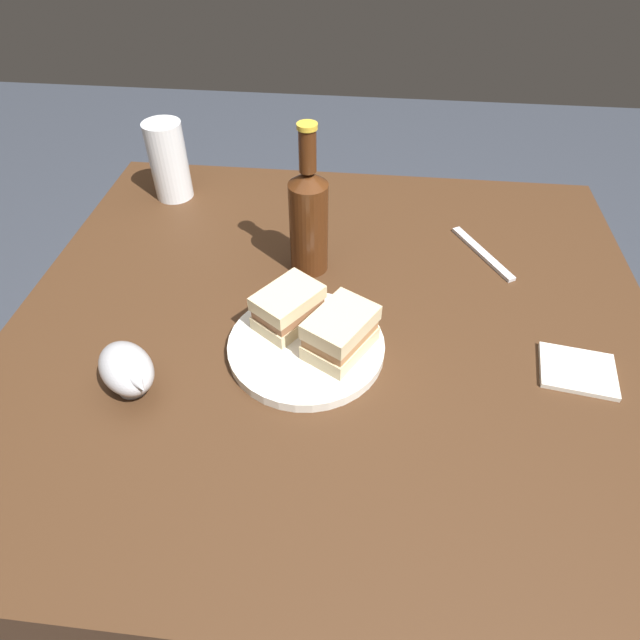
{
  "coord_description": "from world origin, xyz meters",
  "views": [
    {
      "loc": [
        -0.05,
        0.65,
        1.39
      ],
      "look_at": [
        0.02,
        0.04,
        0.8
      ],
      "focal_mm": 30.09,
      "sensor_mm": 36.0,
      "label": 1
    }
  ],
  "objects_px": {
    "plate": "(306,346)",
    "cider_bottle": "(309,218)",
    "pint_glass": "(170,166)",
    "fork": "(482,253)",
    "gravy_boat": "(127,369)",
    "napkin": "(578,371)",
    "sandwich_half_right": "(288,308)",
    "sandwich_half_left": "(340,333)"
  },
  "relations": [
    {
      "from": "plate",
      "to": "cider_bottle",
      "type": "height_order",
      "value": "cider_bottle"
    },
    {
      "from": "pint_glass",
      "to": "fork",
      "type": "distance_m",
      "value": 0.67
    },
    {
      "from": "pint_glass",
      "to": "gravy_boat",
      "type": "xyz_separation_m",
      "value": [
        -0.11,
        0.54,
        -0.03
      ]
    },
    {
      "from": "napkin",
      "to": "fork",
      "type": "xyz_separation_m",
      "value": [
        0.11,
        -0.29,
        -0.0
      ]
    },
    {
      "from": "sandwich_half_right",
      "to": "cider_bottle",
      "type": "bearing_deg",
      "value": -94.13
    },
    {
      "from": "plate",
      "to": "sandwich_half_left",
      "type": "bearing_deg",
      "value": 171.55
    },
    {
      "from": "napkin",
      "to": "gravy_boat",
      "type": "bearing_deg",
      "value": 8.94
    },
    {
      "from": "fork",
      "to": "cider_bottle",
      "type": "bearing_deg",
      "value": -107.06
    },
    {
      "from": "gravy_boat",
      "to": "fork",
      "type": "bearing_deg",
      "value": -144.41
    },
    {
      "from": "plate",
      "to": "sandwich_half_left",
      "type": "relative_size",
      "value": 1.88
    },
    {
      "from": "plate",
      "to": "cider_bottle",
      "type": "distance_m",
      "value": 0.24
    },
    {
      "from": "gravy_boat",
      "to": "napkin",
      "type": "xyz_separation_m",
      "value": [
        -0.66,
        -0.1,
        -0.04
      ]
    },
    {
      "from": "plate",
      "to": "pint_glass",
      "type": "distance_m",
      "value": 0.56
    },
    {
      "from": "sandwich_half_right",
      "to": "fork",
      "type": "bearing_deg",
      "value": -144.18
    },
    {
      "from": "pint_glass",
      "to": "napkin",
      "type": "xyz_separation_m",
      "value": [
        -0.76,
        0.44,
        -0.07
      ]
    },
    {
      "from": "plate",
      "to": "pint_glass",
      "type": "bearing_deg",
      "value": -51.4
    },
    {
      "from": "pint_glass",
      "to": "napkin",
      "type": "distance_m",
      "value": 0.88
    },
    {
      "from": "pint_glass",
      "to": "napkin",
      "type": "bearing_deg",
      "value": 150.14
    },
    {
      "from": "plate",
      "to": "cider_bottle",
      "type": "bearing_deg",
      "value": -84.31
    },
    {
      "from": "gravy_boat",
      "to": "napkin",
      "type": "relative_size",
      "value": 1.13
    },
    {
      "from": "napkin",
      "to": "cider_bottle",
      "type": "bearing_deg",
      "value": -26.17
    },
    {
      "from": "cider_bottle",
      "to": "napkin",
      "type": "height_order",
      "value": "cider_bottle"
    },
    {
      "from": "sandwich_half_left",
      "to": "sandwich_half_right",
      "type": "bearing_deg",
      "value": -30.14
    },
    {
      "from": "napkin",
      "to": "sandwich_half_left",
      "type": "bearing_deg",
      "value": 0.95
    },
    {
      "from": "cider_bottle",
      "to": "fork",
      "type": "height_order",
      "value": "cider_bottle"
    },
    {
      "from": "gravy_boat",
      "to": "fork",
      "type": "relative_size",
      "value": 0.69
    },
    {
      "from": "sandwich_half_right",
      "to": "gravy_boat",
      "type": "height_order",
      "value": "sandwich_half_right"
    },
    {
      "from": "napkin",
      "to": "pint_glass",
      "type": "bearing_deg",
      "value": -29.86
    },
    {
      "from": "sandwich_half_left",
      "to": "cider_bottle",
      "type": "distance_m",
      "value": 0.24
    },
    {
      "from": "napkin",
      "to": "fork",
      "type": "relative_size",
      "value": 0.61
    },
    {
      "from": "sandwich_half_left",
      "to": "cider_bottle",
      "type": "relative_size",
      "value": 0.48
    },
    {
      "from": "gravy_boat",
      "to": "cider_bottle",
      "type": "relative_size",
      "value": 0.45
    },
    {
      "from": "pint_glass",
      "to": "napkin",
      "type": "relative_size",
      "value": 1.5
    },
    {
      "from": "plate",
      "to": "cider_bottle",
      "type": "relative_size",
      "value": 0.89
    },
    {
      "from": "plate",
      "to": "fork",
      "type": "relative_size",
      "value": 1.37
    },
    {
      "from": "plate",
      "to": "gravy_boat",
      "type": "xyz_separation_m",
      "value": [
        0.24,
        0.11,
        0.04
      ]
    },
    {
      "from": "sandwich_half_left",
      "to": "gravy_boat",
      "type": "relative_size",
      "value": 1.05
    },
    {
      "from": "pint_glass",
      "to": "cider_bottle",
      "type": "xyz_separation_m",
      "value": [
        -0.33,
        0.22,
        0.04
      ]
    },
    {
      "from": "gravy_boat",
      "to": "fork",
      "type": "distance_m",
      "value": 0.67
    },
    {
      "from": "sandwich_half_right",
      "to": "napkin",
      "type": "height_order",
      "value": "sandwich_half_right"
    },
    {
      "from": "sandwich_half_left",
      "to": "fork",
      "type": "height_order",
      "value": "sandwich_half_left"
    },
    {
      "from": "sandwich_half_left",
      "to": "napkin",
      "type": "distance_m",
      "value": 0.36
    }
  ]
}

